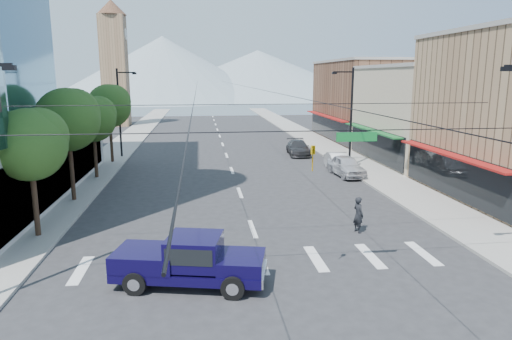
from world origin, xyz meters
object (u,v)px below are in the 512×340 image
Objects in this scene: parked_car_near at (346,166)px; parked_car_far at (298,148)px; pickup_truck at (189,260)px; parked_car_mid at (338,162)px; pedestrian at (358,215)px.

parked_car_near is 10.84m from parked_car_far.
pickup_truck is 1.36× the size of parked_car_mid.
parked_car_far is at bearing -22.78° from pedestrian.
pickup_truck reaches higher than pedestrian.
pickup_truck is 10.31m from pedestrian.
pickup_truck is at bearing -118.60° from parked_car_mid.
pedestrian is at bearing -109.99° from parked_car_near.
parked_car_mid is at bearing 71.69° from pickup_truck.
pickup_truck is 1.20× the size of parked_car_far.
pedestrian is 14.34m from parked_car_near.
parked_car_near reaches higher than parked_car_far.
parked_car_near is at bearing -76.43° from parked_car_far.
parked_car_near is (12.71, 19.09, -0.22)m from pickup_truck.
parked_car_mid is at bearing 85.59° from parked_car_near.
parked_car_far is (2.05, 24.50, -0.21)m from pedestrian.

